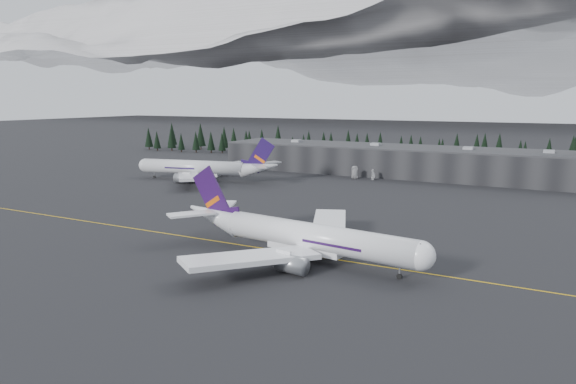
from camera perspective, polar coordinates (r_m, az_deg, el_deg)
The scene contains 9 objects.
ground at distance 120.97m, azimuth -4.40°, elevation -5.71°, with size 1400.00×1400.00×0.00m, color black.
taxiline at distance 119.34m, azimuth -4.91°, elevation -5.94°, with size 400.00×0.40×0.02m, color gold.
terminal at distance 233.50m, azimuth 12.00°, elevation 3.45°, with size 160.00×30.00×12.60m.
treeline at distance 269.02m, azimuth 14.14°, elevation 4.50°, with size 360.00×20.00×15.00m, color black.
mountain_ridge at distance 1100.81m, azimuth 24.49°, elevation 7.67°, with size 4400.00×900.00×420.00m, color white, non-canonical shape.
jet_main at distance 108.84m, azimuth 0.87°, elevation -4.74°, with size 60.99×56.01×17.97m.
jet_parked at distance 214.39m, azimuth -9.18°, elevation 2.64°, with size 61.83×56.55×18.36m.
gse_vehicle_a at distance 218.57m, azimuth 7.41°, elevation 1.66°, with size 2.53×5.50×1.53m, color silver.
gse_vehicle_b at distance 216.47m, azimuth 9.45°, elevation 1.53°, with size 1.87×4.66×1.59m, color white.
Camera 1 is at (61.69, -98.57, 33.34)m, focal length 32.00 mm.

